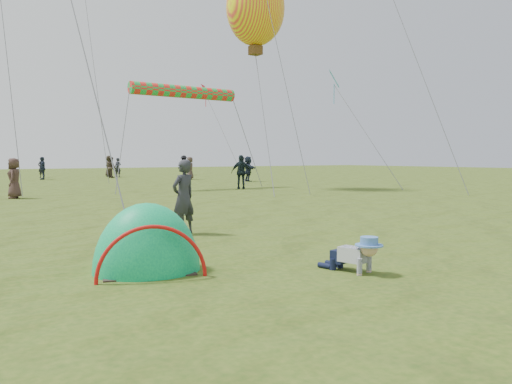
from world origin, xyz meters
TOP-DOWN VIEW (x-y plane):
  - ground at (0.00, 0.00)m, footprint 140.00×140.00m
  - crawling_toddler at (-0.00, -0.31)m, footprint 0.64×0.80m
  - popup_tent at (-2.41, 1.45)m, footprint 1.80×1.62m
  - standing_adult at (-0.42, 4.28)m, footprint 0.66×0.53m
  - crowd_person_0 at (3.30, 36.62)m, footprint 0.72×0.65m
  - crowd_person_2 at (8.76, 16.16)m, footprint 1.09×0.91m
  - crowd_person_3 at (15.39, 36.01)m, footprint 1.21×0.77m
  - crowd_person_4 at (-1.81, 16.36)m, footprint 0.75×0.91m
  - crowd_person_5 at (13.50, 22.62)m, footprint 0.79×1.64m
  - crowd_person_6 at (8.85, 34.94)m, footprint 0.65×0.69m
  - crowd_person_7 at (7.89, 33.73)m, footprint 0.77×0.91m
  - crowd_person_8 at (2.70, 33.27)m, footprint 0.67×1.05m
  - crowd_person_10 at (11.66, 27.54)m, footprint 0.92×0.96m
  - crowd_person_12 at (21.98, 36.28)m, footprint 0.69×0.72m
  - crowd_person_16 at (8.45, 35.94)m, footprint 0.81×1.00m
  - balloon_kite at (9.66, 16.19)m, footprint 3.00×3.00m
  - rainbow_tube_kite at (6.66, 18.38)m, footprint 5.83×0.64m
  - diamond_kite_4 at (14.89, 15.87)m, footprint 1.19×1.19m
  - diamond_kite_6 at (11.53, 24.86)m, footprint 0.94×0.94m

SIDE VIEW (x-z plane):
  - ground at x=0.00m, z-range 0.00..0.00m
  - popup_tent at x=-2.41m, z-range -0.98..0.98m
  - crawling_toddler at x=0.00m, z-range 0.00..0.54m
  - crowd_person_6 at x=8.85m, z-range 0.00..1.58m
  - standing_adult at x=-0.42m, z-range 0.00..1.58m
  - crowd_person_4 at x=-1.81m, z-range 0.00..1.60m
  - crowd_person_8 at x=2.70m, z-range 0.00..1.65m
  - crowd_person_0 at x=3.30m, z-range 0.00..1.65m
  - crowd_person_10 at x=11.66m, z-range 0.00..1.66m
  - crowd_person_12 at x=21.98m, z-range 0.00..1.66m
  - crowd_person_7 at x=7.89m, z-range 0.00..1.66m
  - crowd_person_5 at x=13.50m, z-range 0.00..1.70m
  - crowd_person_2 at x=8.76m, z-range 0.00..1.74m
  - crowd_person_16 at x=8.45m, z-range 0.00..1.77m
  - crowd_person_3 at x=15.39m, z-range 0.00..1.79m
  - rainbow_tube_kite at x=6.66m, z-range 4.69..5.33m
  - diamond_kite_4 at x=14.89m, z-range 5.60..6.57m
  - diamond_kite_6 at x=11.53m, z-range 5.78..6.55m
  - balloon_kite at x=9.66m, z-range 6.89..11.09m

